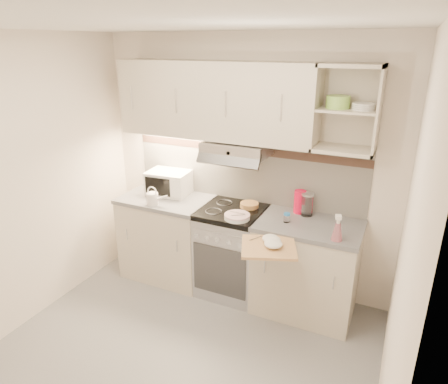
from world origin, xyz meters
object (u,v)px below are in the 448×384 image
(microwave, at_px, (169,182))
(spray_bottle, at_px, (338,229))
(glass_jar, at_px, (307,204))
(plate_stack, at_px, (237,217))
(watering_can, at_px, (153,198))
(electric_range, at_px, (232,251))
(cutting_board, at_px, (269,247))
(pink_pitcher, at_px, (300,202))

(microwave, height_order, spray_bottle, microwave)
(microwave, height_order, glass_jar, microwave)
(plate_stack, bearing_deg, watering_can, -177.47)
(electric_range, bearing_deg, glass_jar, 13.87)
(electric_range, distance_m, cutting_board, 0.87)
(electric_range, xyz_separation_m, plate_stack, (0.13, -0.18, 0.47))
(pink_pitcher, relative_size, glass_jar, 1.01)
(glass_jar, height_order, cutting_board, glass_jar)
(microwave, distance_m, cutting_board, 1.48)
(microwave, bearing_deg, cutting_board, -30.32)
(cutting_board, bearing_deg, microwave, 133.18)
(electric_range, height_order, cutting_board, electric_range)
(plate_stack, bearing_deg, cutting_board, -38.98)
(microwave, bearing_deg, glass_jar, -2.75)
(microwave, height_order, pink_pitcher, microwave)
(spray_bottle, height_order, cutting_board, spray_bottle)
(glass_jar, bearing_deg, watering_can, -164.90)
(electric_range, height_order, microwave, microwave)
(pink_pitcher, relative_size, spray_bottle, 0.90)
(watering_can, relative_size, plate_stack, 0.95)
(plate_stack, xyz_separation_m, cutting_board, (0.42, -0.34, -0.05))
(watering_can, distance_m, pink_pitcher, 1.42)
(watering_can, bearing_deg, electric_range, 7.88)
(plate_stack, xyz_separation_m, spray_bottle, (0.89, -0.04, 0.07))
(watering_can, xyz_separation_m, pink_pitcher, (1.35, 0.42, 0.04))
(spray_bottle, relative_size, cutting_board, 0.56)
(pink_pitcher, xyz_separation_m, glass_jar, (0.08, -0.03, -0.00))
(microwave, distance_m, plate_stack, 0.96)
(watering_can, relative_size, glass_jar, 1.03)
(microwave, relative_size, plate_stack, 1.95)
(pink_pitcher, bearing_deg, microwave, 160.56)
(plate_stack, bearing_deg, spray_bottle, -2.56)
(microwave, height_order, plate_stack, microwave)
(watering_can, xyz_separation_m, cutting_board, (1.30, -0.30, -0.10))
(watering_can, bearing_deg, plate_stack, -5.78)
(spray_bottle, bearing_deg, cutting_board, -162.83)
(microwave, bearing_deg, watering_can, -89.94)
(watering_can, distance_m, cutting_board, 1.34)
(glass_jar, relative_size, cutting_board, 0.50)
(glass_jar, bearing_deg, electric_range, -166.13)
(watering_can, distance_m, spray_bottle, 1.78)
(pink_pitcher, xyz_separation_m, spray_bottle, (0.42, -0.42, -0.02))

